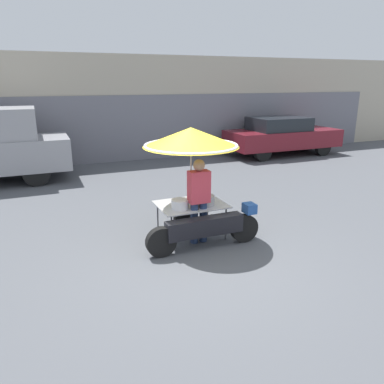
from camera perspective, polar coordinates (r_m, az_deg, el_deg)
The scene contains 6 objects.
ground_plane at distance 6.52m, azimuth 1.35°, elevation -9.86°, with size 36.00×36.00×0.00m, color #4C4F54.
shopfront_building at distance 14.97m, azimuth -13.79°, elevation 12.29°, with size 28.00×2.06×3.81m.
vendor_motorcycle_cart at distance 6.80m, azimuth 0.14°, elevation 5.70°, with size 2.16×1.76×2.10m.
vendor_person at distance 6.78m, azimuth 1.05°, elevation -0.76°, with size 0.38×0.22×1.58m.
parked_car at distance 15.61m, azimuth 13.50°, elevation 8.40°, with size 4.58×1.84×1.52m.
potted_plant at distance 17.15m, azimuth 17.23°, elevation 7.68°, with size 0.61×0.61×0.83m.
Camera 1 is at (-2.39, -5.32, 2.91)m, focal length 35.00 mm.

